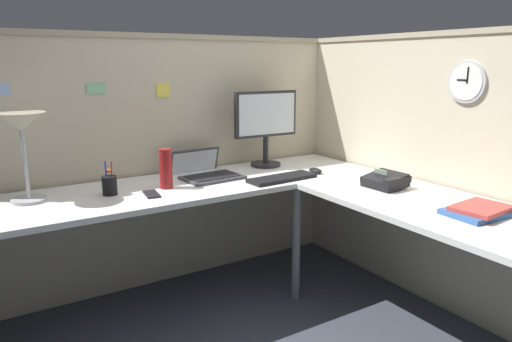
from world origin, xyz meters
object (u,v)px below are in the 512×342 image
Objects in this scene: laptop at (204,172)px; computer_mouse at (315,171)px; desk_lamp_dome at (21,129)px; cell_phone at (151,194)px; office_phone at (386,181)px; wall_clock at (467,82)px; pen_cup at (110,185)px; monitor at (266,123)px; book_stack at (479,211)px; keyboard at (282,178)px; thermos_flask at (166,169)px.

computer_mouse is at bearing -26.40° from laptop.
cell_phone is (0.56, -0.21, -0.36)m from desk_lamp_dome.
wall_clock is at bearing -36.09° from office_phone.
computer_mouse is (0.62, -0.31, -0.01)m from laptop.
cell_phone is at bearing -33.85° from pen_cup.
monitor is at bearing 106.81° from office_phone.
book_stack is at bearing -90.61° from office_phone.
book_stack is (0.10, -1.05, 0.00)m from computer_mouse.
wall_clock is at bearing -59.47° from computer_mouse.
laptop is 0.91× the size of desk_lamp_dome.
computer_mouse is at bearing 102.47° from office_phone.
desk_lamp_dome is 1.91m from office_phone.
wall_clock is at bearing -61.98° from monitor.
cell_phone is at bearing 169.71° from keyboard.
monitor reaches higher than computer_mouse.
wall_clock is at bearing -26.05° from desk_lamp_dome.
cell_phone is 1.76m from wall_clock.
thermos_flask is at bearing 147.12° from wall_clock.
laptop is 1.36× the size of book_stack.
keyboard is 4.13× the size of computer_mouse.
laptop is 3.89× the size of computer_mouse.
book_stack is at bearing -37.84° from desk_lamp_dome.
office_phone reaches higher than cell_phone.
keyboard is at bearing -12.76° from pen_cup.
office_phone reaches higher than book_stack.
pen_cup is at bearing -171.52° from monitor.
pen_cup is (-1.23, 0.19, 0.04)m from computer_mouse.
monitor is 1.12m from pen_cup.
computer_mouse is 0.50m from office_phone.
monitor is at bearing 8.48° from pen_cup.
laptop is 0.94× the size of keyboard.
cell_phone is at bearing 135.91° from book_stack.
computer_mouse is at bearing 3.62° from cell_phone.
wall_clock is (0.31, -0.23, 0.54)m from office_phone.
monitor reaches higher than office_phone.
monitor reaches higher than cell_phone.
keyboard is 0.78m from cell_phone.
office_phone is (1.16, -0.55, 0.03)m from cell_phone.
keyboard is at bearing 135.55° from wall_clock.
laptop is 1.56m from wall_clock.
office_phone is (1.72, -0.76, -0.33)m from desk_lamp_dome.
keyboard is at bearing 0.21° from cell_phone.
laptop is at bearing 36.98° from cell_phone.
cell_phone is at bearing -162.55° from monitor.
laptop reaches higher than book_stack.
monitor is 0.49m from keyboard.
desk_lamp_dome is at bearing 142.16° from book_stack.
cell_phone is (-0.90, -0.28, -0.29)m from monitor.
office_phone is (0.11, -0.48, 0.02)m from computer_mouse.
computer_mouse is (0.14, -0.35, -0.28)m from monitor.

